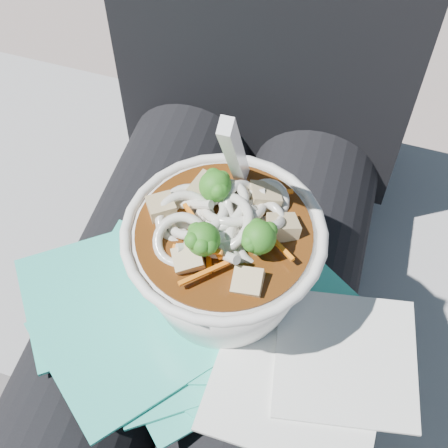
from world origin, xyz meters
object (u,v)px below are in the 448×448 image
(lap, at_px, (200,318))
(plastic_bag, at_px, (191,306))
(udon_bowl, at_px, (224,253))
(person_body, at_px, (224,234))
(stone_ledge, at_px, (234,321))

(lap, relative_size, plastic_bag, 1.36)
(plastic_bag, bearing_deg, udon_bowl, 41.31)
(lap, distance_m, person_body, 0.10)
(lap, bearing_deg, stone_ledge, 90.00)
(lap, height_order, plastic_bag, plastic_bag)
(stone_ledge, height_order, udon_bowl, udon_bowl)
(plastic_bag, xyz_separation_m, udon_bowl, (0.03, 0.02, 0.07))
(lap, relative_size, udon_bowl, 2.28)
(stone_ledge, xyz_separation_m, plastic_bag, (0.00, -0.18, 0.38))
(stone_ledge, bearing_deg, lap, -90.00)
(plastic_bag, distance_m, udon_bowl, 0.08)
(stone_ledge, xyz_separation_m, udon_bowl, (0.03, -0.16, 0.45))
(person_body, xyz_separation_m, plastic_bag, (0.00, -0.12, 0.06))
(lap, bearing_deg, udon_bowl, -18.32)
(person_body, bearing_deg, stone_ledge, 90.00)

